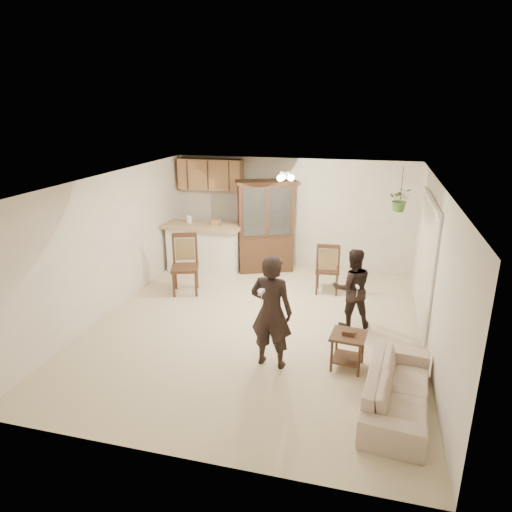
% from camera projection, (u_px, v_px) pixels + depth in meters
% --- Properties ---
extents(floor, '(6.50, 6.50, 0.00)m').
position_uv_depth(floor, '(257.00, 325.00, 7.91)').
color(floor, beige).
rests_on(floor, ground).
extents(ceiling, '(5.50, 6.50, 0.02)m').
position_uv_depth(ceiling, '(257.00, 181.00, 7.12)').
color(ceiling, silver).
rests_on(ceiling, wall_back).
extents(wall_back, '(5.50, 0.02, 2.50)m').
position_uv_depth(wall_back, '(292.00, 213.00, 10.50)').
color(wall_back, silver).
rests_on(wall_back, ground).
extents(wall_front, '(5.50, 0.02, 2.50)m').
position_uv_depth(wall_front, '(177.00, 357.00, 4.53)').
color(wall_front, silver).
rests_on(wall_front, ground).
extents(wall_left, '(0.02, 6.50, 2.50)m').
position_uv_depth(wall_left, '(109.00, 244.00, 8.17)').
color(wall_left, silver).
rests_on(wall_left, ground).
extents(wall_right, '(0.02, 6.50, 2.50)m').
position_uv_depth(wall_right, '(434.00, 271.00, 6.86)').
color(wall_right, silver).
rests_on(wall_right, ground).
extents(breakfast_bar, '(1.60, 0.55, 1.00)m').
position_uv_depth(breakfast_bar, '(204.00, 250.00, 10.35)').
color(breakfast_bar, white).
rests_on(breakfast_bar, floor).
extents(bar_top, '(1.75, 0.70, 0.08)m').
position_uv_depth(bar_top, '(203.00, 226.00, 10.17)').
color(bar_top, tan).
rests_on(bar_top, breakfast_bar).
extents(upper_cabinets, '(1.50, 0.34, 0.70)m').
position_uv_depth(upper_cabinets, '(211.00, 174.00, 10.52)').
color(upper_cabinets, '#996642').
rests_on(upper_cabinets, wall_back).
extents(vertical_blinds, '(0.06, 2.30, 2.10)m').
position_uv_depth(vertical_blinds, '(425.00, 261.00, 7.75)').
color(vertical_blinds, silver).
rests_on(vertical_blinds, wall_right).
extents(ceiling_fixture, '(0.36, 0.36, 0.20)m').
position_uv_depth(ceiling_fixture, '(285.00, 176.00, 8.21)').
color(ceiling_fixture, beige).
rests_on(ceiling_fixture, ceiling).
extents(hanging_plant, '(0.43, 0.37, 0.48)m').
position_uv_depth(hanging_plant, '(400.00, 200.00, 8.98)').
color(hanging_plant, '#325B24').
rests_on(hanging_plant, ceiling).
extents(plant_cord, '(0.01, 0.01, 0.65)m').
position_uv_depth(plant_cord, '(402.00, 183.00, 8.88)').
color(plant_cord, '#29231E').
rests_on(plant_cord, ceiling).
extents(sofa, '(0.93, 1.94, 0.73)m').
position_uv_depth(sofa, '(398.00, 383.00, 5.62)').
color(sofa, beige).
rests_on(sofa, floor).
extents(adult, '(0.70, 0.51, 1.80)m').
position_uv_depth(adult, '(271.00, 308.00, 6.43)').
color(adult, black).
rests_on(adult, floor).
extents(child, '(0.77, 0.68, 1.35)m').
position_uv_depth(child, '(352.00, 289.00, 7.68)').
color(child, black).
rests_on(child, floor).
extents(china_hutch, '(1.40, 0.96, 2.06)m').
position_uv_depth(china_hutch, '(265.00, 227.00, 10.23)').
color(china_hutch, '#372414').
rests_on(china_hutch, floor).
extents(side_table, '(0.53, 0.53, 0.59)m').
position_uv_depth(side_table, '(348.00, 350.00, 6.55)').
color(side_table, '#372414').
rests_on(side_table, floor).
extents(chair_bar, '(0.67, 0.67, 1.19)m').
position_uv_depth(chair_bar, '(185.00, 277.00, 9.16)').
color(chair_bar, '#372414').
rests_on(chair_bar, floor).
extents(chair_hutch_left, '(0.57, 0.57, 0.91)m').
position_uv_depth(chair_hutch_left, '(254.00, 256.00, 10.71)').
color(chair_hutch_left, '#372414').
rests_on(chair_hutch_left, floor).
extents(chair_hutch_right, '(0.51, 0.51, 1.07)m').
position_uv_depth(chair_hutch_right, '(327.00, 278.00, 9.22)').
color(chair_hutch_right, '#372414').
rests_on(chair_hutch_right, floor).
extents(controller_adult, '(0.06, 0.15, 0.05)m').
position_uv_depth(controller_adult, '(261.00, 292.00, 5.95)').
color(controller_adult, white).
rests_on(controller_adult, adult).
extents(controller_child, '(0.07, 0.13, 0.04)m').
position_uv_depth(controller_child, '(357.00, 287.00, 7.32)').
color(controller_child, white).
rests_on(controller_child, child).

